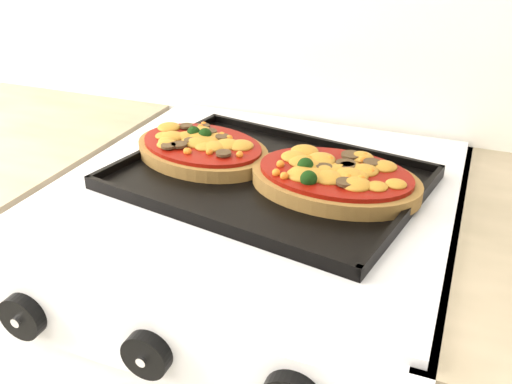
% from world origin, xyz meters
% --- Properties ---
extents(control_panel, '(0.60, 0.02, 0.09)m').
position_xyz_m(control_panel, '(0.02, 1.39, 0.85)').
color(control_panel, white).
rests_on(control_panel, stove).
extents(knob_left, '(0.06, 0.02, 0.06)m').
position_xyz_m(knob_left, '(-0.14, 1.37, 0.85)').
color(knob_left, black).
rests_on(knob_left, control_panel).
extents(knob_center, '(0.06, 0.02, 0.06)m').
position_xyz_m(knob_center, '(0.03, 1.37, 0.85)').
color(knob_center, black).
rests_on(knob_center, control_panel).
extents(baking_tray, '(0.49, 0.40, 0.02)m').
position_xyz_m(baking_tray, '(0.04, 1.71, 0.92)').
color(baking_tray, black).
rests_on(baking_tray, stove).
extents(pizza_left, '(0.27, 0.22, 0.04)m').
position_xyz_m(pizza_left, '(-0.09, 1.74, 0.94)').
color(pizza_left, olive).
rests_on(pizza_left, baking_tray).
extents(pizza_right, '(0.27, 0.20, 0.04)m').
position_xyz_m(pizza_right, '(0.14, 1.71, 0.94)').
color(pizza_right, olive).
rests_on(pizza_right, baking_tray).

